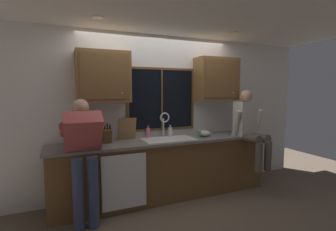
{
  "coord_description": "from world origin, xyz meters",
  "views": [
    {
      "loc": [
        -1.43,
        -3.75,
        1.67
      ],
      "look_at": [
        0.04,
        -0.3,
        1.29
      ],
      "focal_mm": 26.34,
      "sensor_mm": 36.0,
      "label": 1
    }
  ],
  "objects": [
    {
      "name": "bottle_tall_clear",
      "position": [
        0.16,
        -0.13,
        1.0
      ],
      "size": [
        0.07,
        0.07,
        0.2
      ],
      "color": "silver",
      "rests_on": "countertop"
    },
    {
      "name": "mixing_bowl",
      "position": [
        0.68,
        -0.32,
        0.97
      ],
      "size": [
        0.22,
        0.22,
        0.11
      ],
      "primitive_type": "ellipsoid",
      "color": "#B7B7BC",
      "rests_on": "countertop"
    },
    {
      "name": "upper_cabinet_right",
      "position": [
        1.0,
        -0.17,
        1.86
      ],
      "size": [
        0.74,
        0.36,
        0.72
      ],
      "color": "brown"
    },
    {
      "name": "back_wall",
      "position": [
        0.0,
        0.06,
        1.27
      ],
      "size": [
        5.75,
        0.12,
        2.55
      ],
      "primitive_type": "cube",
      "color": "silver",
      "rests_on": "floor"
    },
    {
      "name": "faucet",
      "position": [
        0.06,
        -0.12,
        1.17
      ],
      "size": [
        0.18,
        0.09,
        0.4
      ],
      "color": "silver",
      "rests_on": "countertop"
    },
    {
      "name": "knife_block",
      "position": [
        -0.87,
        -0.23,
        1.03
      ],
      "size": [
        0.12,
        0.18,
        0.32
      ],
      "color": "brown",
      "rests_on": "countertop"
    },
    {
      "name": "window_glass",
      "position": [
        0.06,
        -0.01,
        1.52
      ],
      "size": [
        1.1,
        0.02,
        0.95
      ],
      "primitive_type": "cube",
      "color": "black"
    },
    {
      "name": "upper_cabinet_left",
      "position": [
        -0.89,
        -0.17,
        1.86
      ],
      "size": [
        0.74,
        0.36,
        0.72
      ],
      "color": "brown"
    },
    {
      "name": "countertop",
      "position": [
        0.0,
        -0.31,
        0.9
      ],
      "size": [
        3.41,
        0.62,
        0.04
      ],
      "primitive_type": "cube",
      "color": "slate",
      "rests_on": "lower_cabinet_run"
    },
    {
      "name": "window_frame_top",
      "position": [
        0.06,
        -0.02,
        2.02
      ],
      "size": [
        1.17,
        0.02,
        0.04
      ],
      "primitive_type": "cube",
      "color": "brown"
    },
    {
      "name": "window_frame_bottom",
      "position": [
        0.06,
        -0.02,
        1.03
      ],
      "size": [
        1.17,
        0.02,
        0.04
      ],
      "primitive_type": "cube",
      "color": "brown"
    },
    {
      "name": "soap_dispenser",
      "position": [
        0.53,
        -0.41,
        0.98
      ],
      "size": [
        0.06,
        0.07,
        0.16
      ],
      "color": "#59A566",
      "rests_on": "countertop"
    },
    {
      "name": "window_frame_left",
      "position": [
        -0.51,
        -0.02,
        1.52
      ],
      "size": [
        0.03,
        0.02,
        0.95
      ],
      "primitive_type": "cube",
      "color": "brown"
    },
    {
      "name": "window_frame_right",
      "position": [
        0.62,
        -0.02,
        1.52
      ],
      "size": [
        0.03,
        0.02,
        0.95
      ],
      "primitive_type": "cube",
      "color": "brown"
    },
    {
      "name": "person_standing",
      "position": [
        -1.22,
        -0.61,
        0.96
      ],
      "size": [
        0.53,
        0.69,
        1.56
      ],
      "color": "#384260",
      "rests_on": "floor"
    },
    {
      "name": "lower_cabinet_run",
      "position": [
        0.0,
        -0.29,
        0.44
      ],
      "size": [
        3.35,
        0.58,
        0.88
      ],
      "primitive_type": "cube",
      "color": "brown",
      "rests_on": "floor"
    },
    {
      "name": "window_mullion_center",
      "position": [
        0.06,
        -0.02,
        1.52
      ],
      "size": [
        0.02,
        0.02,
        0.95
      ],
      "primitive_type": "cube",
      "color": "brown"
    },
    {
      "name": "person_sitting_on_counter",
      "position": [
        1.39,
        -0.57,
        1.1
      ],
      "size": [
        0.54,
        0.63,
        1.26
      ],
      "color": "#595147",
      "rests_on": "countertop"
    },
    {
      "name": "dishwasher_front",
      "position": [
        -0.72,
        -0.61,
        0.46
      ],
      "size": [
        0.6,
        0.02,
        0.74
      ],
      "primitive_type": "cube",
      "color": "white"
    },
    {
      "name": "bottle_green_glass",
      "position": [
        -0.2,
        -0.06,
        1.0
      ],
      "size": [
        0.06,
        0.06,
        0.2
      ],
      "color": "pink",
      "rests_on": "countertop"
    },
    {
      "name": "cutting_board",
      "position": [
        -0.55,
        -0.09,
        1.09
      ],
      "size": [
        0.27,
        0.09,
        0.34
      ],
      "primitive_type": "cube",
      "rotation": [
        0.21,
        0.0,
        0.0
      ],
      "color": "#997047",
      "rests_on": "countertop"
    },
    {
      "name": "ceiling_downlight_right",
      "position": [
        1.0,
        -0.6,
        2.54
      ],
      "size": [
        0.14,
        0.14,
        0.01
      ],
      "primitive_type": "cylinder",
      "color": "#FFEAB2"
    },
    {
      "name": "sink",
      "position": [
        0.06,
        -0.3,
        0.82
      ],
      "size": [
        0.8,
        0.46,
        0.21
      ],
      "color": "silver",
      "rests_on": "lower_cabinet_run"
    },
    {
      "name": "ceiling_downlight_left",
      "position": [
        -1.0,
        -0.6,
        2.54
      ],
      "size": [
        0.14,
        0.14,
        0.01
      ],
      "primitive_type": "cylinder",
      "color": "#FFEAB2"
    }
  ]
}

